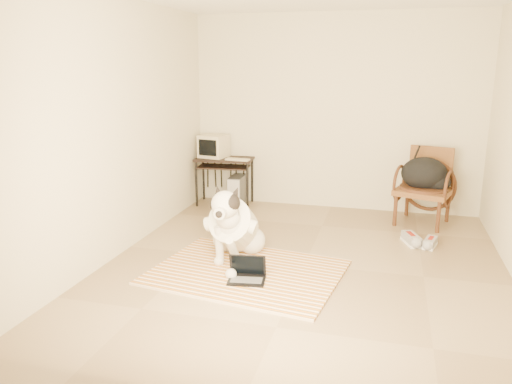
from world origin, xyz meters
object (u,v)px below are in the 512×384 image
at_px(laptop, 247,274).
at_px(pc_tower, 237,190).
at_px(dog, 234,227).
at_px(computer_desk, 224,165).
at_px(backpack, 426,175).
at_px(rattan_chair, 425,186).
at_px(crt_monitor, 214,146).

xyz_separation_m(laptop, pc_tower, (-0.90, 2.60, 0.13)).
distance_m(dog, computer_desk, 2.17).
height_order(laptop, backpack, backpack).
bearing_deg(backpack, pc_tower, 174.32).
relative_size(dog, pc_tower, 2.66).
distance_m(dog, pc_tower, 2.16).
bearing_deg(dog, rattan_chair, 42.76).
relative_size(computer_desk, rattan_chair, 0.89).
bearing_deg(computer_desk, dog, -68.67).
relative_size(crt_monitor, backpack, 0.69).
xyz_separation_m(dog, crt_monitor, (-0.96, 2.07, 0.50)).
relative_size(dog, computer_desk, 1.41).
distance_m(crt_monitor, rattan_chair, 2.99).
xyz_separation_m(pc_tower, rattan_chair, (2.60, -0.23, 0.28)).
distance_m(laptop, rattan_chair, 2.95).
xyz_separation_m(pc_tower, backpack, (2.60, -0.26, 0.43)).
height_order(crt_monitor, pc_tower, crt_monitor).
bearing_deg(computer_desk, rattan_chair, -3.49).
distance_m(dog, crt_monitor, 2.34).
bearing_deg(rattan_chair, pc_tower, 175.04).
bearing_deg(laptop, rattan_chair, 54.39).
height_order(rattan_chair, backpack, rattan_chair).
height_order(dog, crt_monitor, crt_monitor).
bearing_deg(dog, pc_tower, 106.32).
height_order(dog, rattan_chair, rattan_chair).
xyz_separation_m(computer_desk, rattan_chair, (2.78, -0.17, -0.10)).
xyz_separation_m(dog, computer_desk, (-0.79, 2.01, 0.24)).
bearing_deg(laptop, computer_desk, 113.00).
xyz_separation_m(computer_desk, pc_tower, (0.18, 0.06, -0.38)).
bearing_deg(crt_monitor, dog, -65.04).
distance_m(computer_desk, rattan_chair, 2.79).
relative_size(dog, rattan_chair, 1.25).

